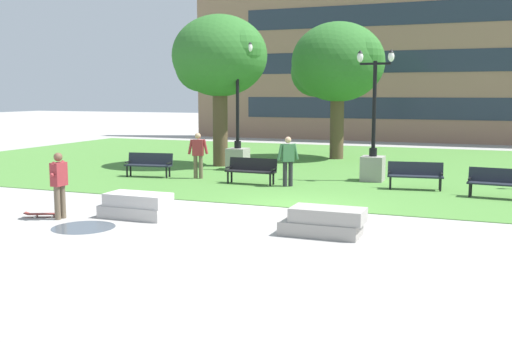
{
  "coord_description": "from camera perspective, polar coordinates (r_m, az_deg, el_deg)",
  "views": [
    {
      "loc": [
        4.87,
        -15.74,
        3.22
      ],
      "look_at": [
        -0.69,
        -1.4,
        1.2
      ],
      "focal_mm": 42.0,
      "sensor_mm": 36.0,
      "label": 1
    }
  ],
  "objects": [
    {
      "name": "park_bench_far_left",
      "position": [
        20.59,
        14.93,
        -0.26
      ],
      "size": [
        1.86,
        0.77,
        0.9
      ],
      "color": "#1E232D",
      "rests_on": "grass_lawn"
    },
    {
      "name": "skateboard",
      "position": [
        16.54,
        -19.5,
        -3.88
      ],
      "size": [
        1.01,
        0.6,
        0.14
      ],
      "color": "maroon",
      "rests_on": "ground"
    },
    {
      "name": "ground_plane",
      "position": [
        16.79,
        3.95,
        -3.59
      ],
      "size": [
        140.0,
        140.0,
        0.0
      ],
      "primitive_type": "plane",
      "color": "#A3A09B"
    },
    {
      "name": "building_facade_distant",
      "position": [
        40.53,
        15.81,
        11.15
      ],
      "size": [
        32.0,
        1.03,
        12.03
      ],
      "color": "#8E6B56",
      "rests_on": "ground"
    },
    {
      "name": "person_bystander_far_lawn",
      "position": [
        22.45,
        -5.54,
        1.73
      ],
      "size": [
        0.73,
        0.4,
        1.71
      ],
      "color": "brown",
      "rests_on": "grass_lawn"
    },
    {
      "name": "lamp_post_center",
      "position": [
        24.89,
        -1.76,
        2.55
      ],
      "size": [
        1.32,
        0.8,
        5.26
      ],
      "color": "gray",
      "rests_on": "grass_lawn"
    },
    {
      "name": "park_bench_near_right",
      "position": [
        21.1,
        -0.42,
        0.18
      ],
      "size": [
        1.81,
        0.55,
        0.9
      ],
      "color": "black",
      "rests_on": "grass_lawn"
    },
    {
      "name": "tree_near_right",
      "position": [
        26.27,
        -3.57,
        10.7
      ],
      "size": [
        4.31,
        4.1,
        6.52
      ],
      "color": "brown",
      "rests_on": "grass_lawn"
    },
    {
      "name": "grass_lawn",
      "position": [
        26.4,
        10.41,
        0.37
      ],
      "size": [
        40.0,
        20.0,
        0.02
      ],
      "primitive_type": "cube",
      "color": "#4C8438",
      "rests_on": "ground"
    },
    {
      "name": "tree_far_left",
      "position": [
        29.36,
        7.71,
        10.09
      ],
      "size": [
        4.68,
        4.45,
        6.55
      ],
      "color": "brown",
      "rests_on": "grass_lawn"
    },
    {
      "name": "park_bench_near_left",
      "position": [
        23.24,
        -10.14,
        0.74
      ],
      "size": [
        1.86,
        0.79,
        0.9
      ],
      "color": "#1E232D",
      "rests_on": "grass_lawn"
    },
    {
      "name": "lamp_post_right",
      "position": [
        22.16,
        11.08,
        1.56
      ],
      "size": [
        1.32,
        0.8,
        4.72
      ],
      "color": "gray",
      "rests_on": "grass_lawn"
    },
    {
      "name": "person_bystander_near_lawn",
      "position": [
        20.47,
        3.06,
        1.2
      ],
      "size": [
        0.66,
        0.62,
        1.71
      ],
      "color": "#28282D",
      "rests_on": "grass_lawn"
    },
    {
      "name": "puddle",
      "position": [
        15.03,
        -16.11,
        -5.18
      ],
      "size": [
        1.51,
        1.51,
        0.01
      ],
      "primitive_type": "cylinder",
      "color": "#47515B",
      "rests_on": "ground"
    },
    {
      "name": "concrete_block_left",
      "position": [
        13.69,
        6.49,
        -4.85
      ],
      "size": [
        1.89,
        0.9,
        0.64
      ],
      "color": "#9E9991",
      "rests_on": "ground"
    },
    {
      "name": "park_bench_far_right",
      "position": [
        19.69,
        22.13,
        -0.9
      ],
      "size": [
        1.84,
        0.69,
        0.9
      ],
      "color": "#1E232D",
      "rests_on": "grass_lawn"
    },
    {
      "name": "concrete_block_center",
      "position": [
        15.82,
        -11.27,
        -3.28
      ],
      "size": [
        1.81,
        0.9,
        0.64
      ],
      "color": "#BCB7B2",
      "rests_on": "ground"
    },
    {
      "name": "person_skateboarder",
      "position": [
        16.05,
        -18.25,
        -0.94
      ],
      "size": [
        0.25,
        0.58,
        1.71
      ],
      "color": "brown",
      "rests_on": "ground"
    }
  ]
}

